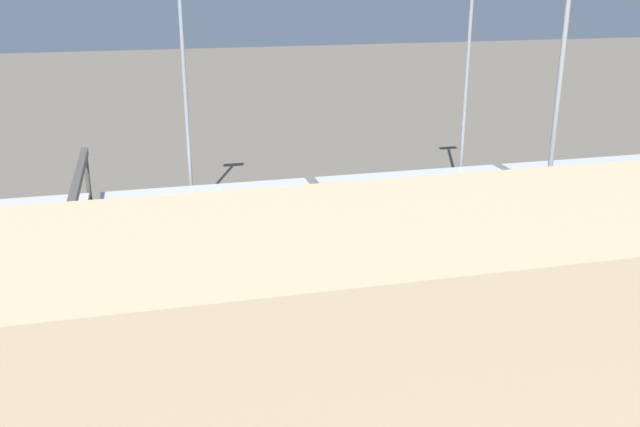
# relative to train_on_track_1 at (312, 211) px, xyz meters

# --- Properties ---
(ground_plane) EXTENTS (400.00, 400.00, 0.00)m
(ground_plane) POSITION_rel_train_on_track_1_xyz_m (-3.97, 5.00, -2.02)
(ground_plane) COLOR #60594F
(track_bed_0) EXTENTS (140.00, 2.80, 0.12)m
(track_bed_0) POSITION_rel_train_on_track_1_xyz_m (-3.97, -5.00, -1.96)
(track_bed_0) COLOR #3D3833
(track_bed_0) RESTS_ON ground_plane
(track_bed_1) EXTENTS (140.00, 2.80, 0.12)m
(track_bed_1) POSITION_rel_train_on_track_1_xyz_m (-3.97, 0.00, -1.96)
(track_bed_1) COLOR #4C443D
(track_bed_1) RESTS_ON ground_plane
(track_bed_2) EXTENTS (140.00, 2.80, 0.12)m
(track_bed_2) POSITION_rel_train_on_track_1_xyz_m (-3.97, 5.00, -1.96)
(track_bed_2) COLOR #3D3833
(track_bed_2) RESTS_ON ground_plane
(track_bed_3) EXTENTS (140.00, 2.80, 0.12)m
(track_bed_3) POSITION_rel_train_on_track_1_xyz_m (-3.97, 10.00, -1.96)
(track_bed_3) COLOR #3D3833
(track_bed_3) RESTS_ON ground_plane
(track_bed_4) EXTENTS (140.00, 2.80, 0.12)m
(track_bed_4) POSITION_rel_train_on_track_1_xyz_m (-3.97, 15.00, -1.96)
(track_bed_4) COLOR #4C443D
(track_bed_4) RESTS_ON ground_plane
(train_on_track_1) EXTENTS (47.20, 3.00, 3.80)m
(train_on_track_1) POSITION_rel_train_on_track_1_xyz_m (0.00, 0.00, 0.00)
(train_on_track_1) COLOR silver
(train_on_track_1) RESTS_ON ground_plane
(train_on_track_0) EXTENTS (114.80, 3.00, 4.40)m
(train_on_track_0) POSITION_rel_train_on_track_1_xyz_m (-12.02, -5.00, 0.06)
(train_on_track_0) COLOR maroon
(train_on_track_0) RESTS_ON ground_plane
(train_on_track_2) EXTENTS (95.60, 3.06, 5.00)m
(train_on_track_2) POSITION_rel_train_on_track_1_xyz_m (-18.71, 5.00, 0.59)
(train_on_track_2) COLOR silver
(train_on_track_2) RESTS_ON ground_plane
(light_mast_0) EXTENTS (2.80, 0.70, 30.82)m
(light_mast_0) POSITION_rel_train_on_track_1_xyz_m (-21.76, -8.84, 17.27)
(light_mast_0) COLOR #9EA0A5
(light_mast_0) RESTS_ON ground_plane
(light_mast_1) EXTENTS (2.80, 0.70, 26.52)m
(light_mast_1) POSITION_rel_train_on_track_1_xyz_m (-17.51, 17.73, 14.94)
(light_mast_1) COLOR #9EA0A5
(light_mast_1) RESTS_ON ground_plane
(light_mast_2) EXTENTS (2.80, 0.70, 28.08)m
(light_mast_2) POSITION_rel_train_on_track_1_xyz_m (12.31, -8.96, 15.79)
(light_mast_2) COLOR #9EA0A5
(light_mast_2) RESTS_ON ground_plane
(signal_gantry) EXTENTS (0.70, 25.00, 8.80)m
(signal_gantry) POSITION_rel_train_on_track_1_xyz_m (23.53, 5.00, 5.40)
(signal_gantry) COLOR #4C4742
(signal_gantry) RESTS_ON ground_plane
(maintenance_shed) EXTENTS (50.93, 17.04, 13.00)m
(maintenance_shed) POSITION_rel_train_on_track_1_xyz_m (1.38, 34.34, 4.48)
(maintenance_shed) COLOR tan
(maintenance_shed) RESTS_ON ground_plane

